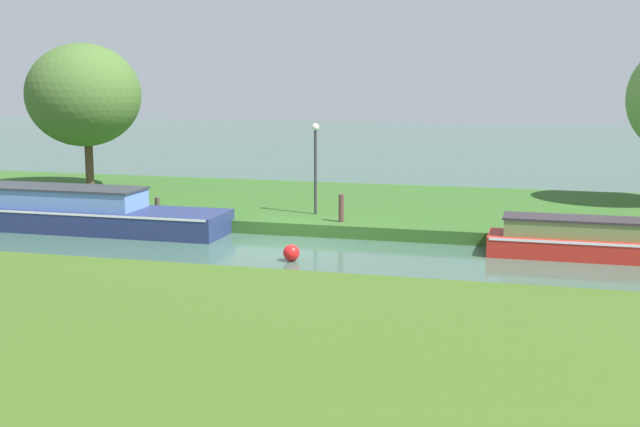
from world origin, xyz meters
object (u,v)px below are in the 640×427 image
at_px(willow_tree_left, 83,95).
at_px(mooring_post_near, 341,208).
at_px(navy_barge, 76,212).
at_px(channel_buoy, 291,253).
at_px(mooring_post_far, 157,205).
at_px(lamp_post, 315,158).
at_px(red_narrowboat, 599,241).

height_order(willow_tree_left, mooring_post_near, willow_tree_left).
bearing_deg(navy_barge, channel_buoy, -17.66).
bearing_deg(navy_barge, willow_tree_left, 117.34).
xyz_separation_m(willow_tree_left, mooring_post_far, (5.36, -4.67, -3.49)).
distance_m(lamp_post, channel_buoy, 5.75).
height_order(navy_barge, mooring_post_far, navy_barge).
bearing_deg(lamp_post, willow_tree_left, 161.72).
relative_size(navy_barge, red_narrowboat, 1.61).
relative_size(willow_tree_left, mooring_post_near, 6.62).
xyz_separation_m(red_narrowboat, mooring_post_far, (-14.07, 1.53, 0.18)).
xyz_separation_m(navy_barge, red_narrowboat, (16.22, -0.00, -0.08)).
bearing_deg(willow_tree_left, channel_buoy, -37.81).
bearing_deg(channel_buoy, lamp_post, 98.49).
height_order(lamp_post, channel_buoy, lamp_post).
distance_m(red_narrowboat, willow_tree_left, 20.72).
xyz_separation_m(lamp_post, mooring_post_near, (1.18, -1.19, -1.45)).
bearing_deg(navy_barge, mooring_post_near, 10.21).
relative_size(willow_tree_left, mooring_post_far, 10.85).
height_order(red_narrowboat, mooring_post_near, mooring_post_near).
bearing_deg(mooring_post_far, mooring_post_near, 0.00).
bearing_deg(mooring_post_far, red_narrowboat, -6.21).
bearing_deg(willow_tree_left, navy_barge, -62.66).
height_order(lamp_post, mooring_post_near, lamp_post).
height_order(mooring_post_far, channel_buoy, mooring_post_far).
distance_m(navy_barge, mooring_post_near, 8.64).
bearing_deg(mooring_post_near, channel_buoy, -95.33).
xyz_separation_m(navy_barge, willow_tree_left, (-3.21, 6.20, 3.58)).
height_order(red_narrowboat, lamp_post, lamp_post).
height_order(navy_barge, channel_buoy, navy_barge).
bearing_deg(channel_buoy, navy_barge, 162.34).
distance_m(red_narrowboat, lamp_post, 9.48).
bearing_deg(lamp_post, channel_buoy, -81.51).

